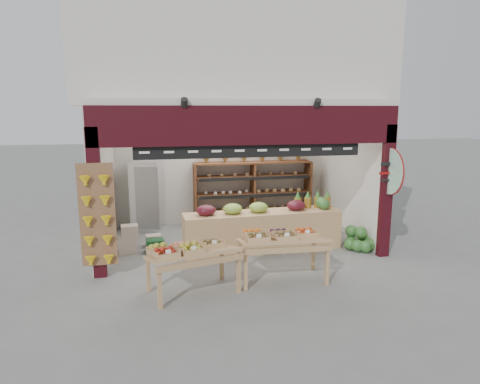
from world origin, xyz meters
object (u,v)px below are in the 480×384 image
(display_table_left, at_px, (187,251))
(display_table_right, at_px, (278,238))
(mid_counter, at_px, (262,229))
(back_shelving, at_px, (253,178))
(refrigerator, at_px, (147,196))
(cardboard_stack, at_px, (140,241))
(watermelon_pile, at_px, (360,241))

(display_table_left, relative_size, display_table_right, 1.01)
(mid_counter, bearing_deg, back_shelving, 81.88)
(refrigerator, relative_size, display_table_right, 1.11)
(back_shelving, xyz_separation_m, display_table_right, (-0.43, -3.73, -0.44))
(cardboard_stack, bearing_deg, mid_counter, -9.60)
(display_table_right, bearing_deg, watermelon_pile, 28.86)
(back_shelving, relative_size, watermelon_pile, 4.46)
(back_shelving, distance_m, cardboard_stack, 3.46)
(cardboard_stack, bearing_deg, refrigerator, 84.52)
(cardboard_stack, bearing_deg, watermelon_pile, -10.18)
(refrigerator, bearing_deg, back_shelving, 18.49)
(refrigerator, relative_size, cardboard_stack, 1.82)
(display_table_left, distance_m, watermelon_pile, 4.08)
(display_table_left, xyz_separation_m, display_table_right, (1.61, 0.28, 0.04))
(cardboard_stack, relative_size, watermelon_pile, 1.38)
(cardboard_stack, relative_size, display_table_right, 0.61)
(display_table_left, bearing_deg, display_table_right, 9.73)
(refrigerator, xyz_separation_m, display_table_right, (2.25, -3.65, -0.11))
(back_shelving, height_order, display_table_left, back_shelving)
(cardboard_stack, height_order, display_table_left, display_table_left)
(back_shelving, distance_m, watermelon_pile, 3.24)
(display_table_left, bearing_deg, mid_counter, 47.08)
(watermelon_pile, bearing_deg, display_table_left, -158.72)
(mid_counter, bearing_deg, cardboard_stack, 170.40)
(refrigerator, distance_m, watermelon_pile, 5.09)
(back_shelving, bearing_deg, display_table_left, -116.93)
(display_table_left, bearing_deg, watermelon_pile, 21.28)
(display_table_right, height_order, watermelon_pile, display_table_right)
(cardboard_stack, distance_m, display_table_left, 2.47)
(display_table_left, bearing_deg, cardboard_stack, 109.21)
(cardboard_stack, bearing_deg, display_table_left, -70.79)
(refrigerator, bearing_deg, display_table_left, -64.05)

